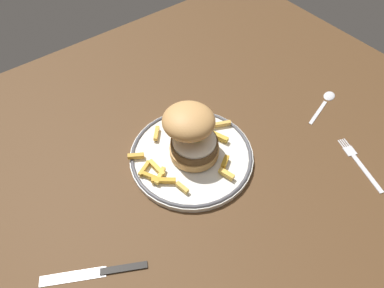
{
  "coord_description": "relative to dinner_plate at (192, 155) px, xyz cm",
  "views": [
    {
      "loc": [
        -26.92,
        -33.16,
        59.65
      ],
      "look_at": [
        0.13,
        2.24,
        4.6
      ],
      "focal_mm": 32.77,
      "sensor_mm": 36.0,
      "label": 1
    }
  ],
  "objects": [
    {
      "name": "ground_plane",
      "position": [
        -0.13,
        -2.24,
        -2.84
      ],
      "size": [
        128.42,
        109.33,
        4.0
      ],
      "primitive_type": "cube",
      "color": "#51351D"
    },
    {
      "name": "dinner_plate",
      "position": [
        0.0,
        0.0,
        0.0
      ],
      "size": [
        25.96,
        25.96,
        1.6
      ],
      "color": "white",
      "rests_on": "ground_plane"
    },
    {
      "name": "burger",
      "position": [
        0.44,
        0.88,
        6.43
      ],
      "size": [
        14.89,
        14.81,
        11.23
      ],
      "color": "tan",
      "rests_on": "dinner_plate"
    },
    {
      "name": "fries_pile",
      "position": [
        -1.93,
        0.55,
        1.27
      ],
      "size": [
        23.98,
        20.69,
        1.76
      ],
      "color": "gold",
      "rests_on": "dinner_plate"
    },
    {
      "name": "fork",
      "position": [
        26.97,
        -22.47,
        -0.66
      ],
      "size": [
        6.11,
        14.03,
        0.36
      ],
      "color": "silver",
      "rests_on": "ground_plane"
    },
    {
      "name": "knife",
      "position": [
        -26.62,
        -10.05,
        -0.58
      ],
      "size": [
        16.58,
        9.82,
        0.7
      ],
      "color": "black",
      "rests_on": "ground_plane"
    },
    {
      "name": "spoon",
      "position": [
        36.97,
        -5.97,
        -0.48
      ],
      "size": [
        13.22,
        5.48,
        0.9
      ],
      "color": "silver",
      "rests_on": "ground_plane"
    }
  ]
}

